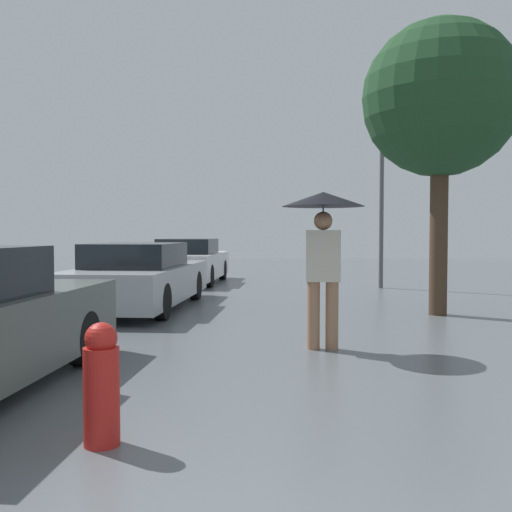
{
  "coord_description": "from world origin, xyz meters",
  "views": [
    {
      "loc": [
        -0.14,
        -1.11,
        1.4
      ],
      "look_at": [
        -0.7,
        5.71,
        1.12
      ],
      "focal_mm": 40.0,
      "sensor_mm": 36.0,
      "label": 1
    }
  ],
  "objects_px": {
    "street_lamp": "(382,183)",
    "parked_car_middle": "(139,278)",
    "fire_hydrant": "(102,384)",
    "tree": "(440,100)",
    "parked_car_farthest": "(189,262)",
    "pedestrian": "(323,228)"
  },
  "relations": [
    {
      "from": "pedestrian",
      "to": "parked_car_middle",
      "type": "distance_m",
      "value": 4.83
    },
    {
      "from": "fire_hydrant",
      "to": "parked_car_middle",
      "type": "bearing_deg",
      "value": 104.23
    },
    {
      "from": "parked_car_middle",
      "to": "tree",
      "type": "height_order",
      "value": "tree"
    },
    {
      "from": "parked_car_middle",
      "to": "parked_car_farthest",
      "type": "height_order",
      "value": "parked_car_farthest"
    },
    {
      "from": "parked_car_farthest",
      "to": "fire_hydrant",
      "type": "xyz_separation_m",
      "value": [
        1.83,
        -12.02,
        -0.18
      ]
    },
    {
      "from": "pedestrian",
      "to": "tree",
      "type": "bearing_deg",
      "value": 56.03
    },
    {
      "from": "parked_car_farthest",
      "to": "fire_hydrant",
      "type": "height_order",
      "value": "parked_car_farthest"
    },
    {
      "from": "parked_car_farthest",
      "to": "street_lamp",
      "type": "xyz_separation_m",
      "value": [
        5.12,
        -1.02,
        2.07
      ]
    },
    {
      "from": "street_lamp",
      "to": "fire_hydrant",
      "type": "bearing_deg",
      "value": -106.65
    },
    {
      "from": "parked_car_farthest",
      "to": "street_lamp",
      "type": "bearing_deg",
      "value": -11.27
    },
    {
      "from": "parked_car_farthest",
      "to": "fire_hydrant",
      "type": "distance_m",
      "value": 12.16
    },
    {
      "from": "tree",
      "to": "pedestrian",
      "type": "bearing_deg",
      "value": -123.97
    },
    {
      "from": "pedestrian",
      "to": "parked_car_farthest",
      "type": "xyz_separation_m",
      "value": [
        -3.38,
        8.8,
        -0.87
      ]
    },
    {
      "from": "parked_car_middle",
      "to": "street_lamp",
      "type": "distance_m",
      "value": 6.92
    },
    {
      "from": "parked_car_middle",
      "to": "fire_hydrant",
      "type": "relative_size",
      "value": 5.61
    },
    {
      "from": "parked_car_middle",
      "to": "parked_car_farthest",
      "type": "relative_size",
      "value": 1.15
    },
    {
      "from": "parked_car_middle",
      "to": "tree",
      "type": "relative_size",
      "value": 0.92
    },
    {
      "from": "street_lamp",
      "to": "parked_car_middle",
      "type": "bearing_deg",
      "value": -139.15
    },
    {
      "from": "parked_car_middle",
      "to": "fire_hydrant",
      "type": "height_order",
      "value": "parked_car_middle"
    },
    {
      "from": "pedestrian",
      "to": "fire_hydrant",
      "type": "distance_m",
      "value": 3.73
    },
    {
      "from": "fire_hydrant",
      "to": "pedestrian",
      "type": "bearing_deg",
      "value": 64.3
    },
    {
      "from": "tree",
      "to": "parked_car_farthest",
      "type": "bearing_deg",
      "value": 133.46
    }
  ]
}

